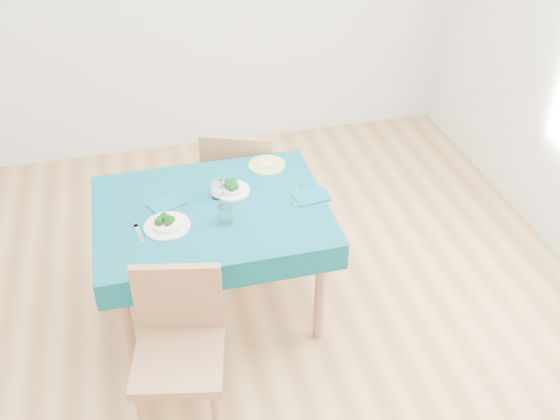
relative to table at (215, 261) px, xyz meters
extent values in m
cube|color=#A87A46|center=(0.34, -0.22, -0.39)|extent=(4.00, 4.50, 0.02)
cube|color=#084D5E|center=(0.00, 0.00, 0.00)|extent=(1.27, 0.96, 0.76)
cube|color=#946A45|center=(-0.29, -0.72, 0.16)|extent=(0.52, 0.55, 1.08)
cube|color=#946A45|center=(0.32, 0.77, 0.20)|extent=(0.61, 0.64, 1.16)
cube|color=silver|center=(-0.40, -0.13, 0.38)|extent=(0.05, 0.17, 0.00)
cube|color=silver|center=(-0.20, -0.08, 0.38)|extent=(0.04, 0.20, 0.00)
cube|color=silver|center=(0.09, 0.18, 0.38)|extent=(0.03, 0.19, 0.00)
cube|color=silver|center=(0.49, 0.00, 0.38)|extent=(0.07, 0.20, 0.00)
cube|color=#0C5768|center=(-0.24, 0.10, 0.38)|extent=(0.22, 0.19, 0.01)
cube|color=#0C5768|center=(0.57, -0.03, 0.38)|extent=(0.20, 0.15, 0.01)
cylinder|color=white|center=(0.05, 0.10, 0.43)|extent=(0.07, 0.07, 0.09)
cylinder|color=white|center=(0.06, -0.13, 0.43)|extent=(0.08, 0.08, 0.10)
cylinder|color=#B0DC6B|center=(0.40, 0.35, 0.38)|extent=(0.22, 0.22, 0.01)
cube|color=beige|center=(0.40, 0.35, 0.40)|extent=(0.10, 0.10, 0.01)
camera|label=1|loc=(-0.30, -2.76, 2.41)|focal=40.00mm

